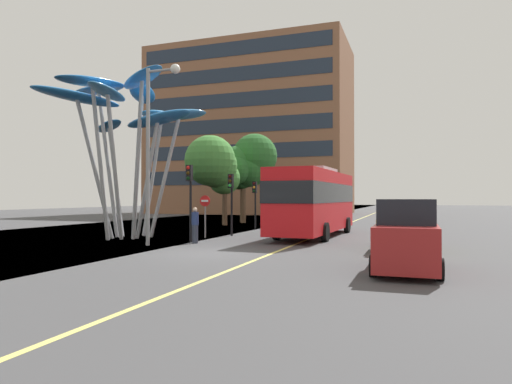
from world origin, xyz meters
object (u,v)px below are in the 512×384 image
red_bus (314,199)px  leaf_sculpture (131,112)px  traffic_light_kerb_far (231,191)px  car_parked_near (407,237)px  street_lamp (155,132)px  no_entry_sign (205,209)px  traffic_light_kerb_near (190,186)px  traffic_light_island_mid (255,194)px  pedestrian (195,225)px  car_parked_mid (403,227)px

red_bus → leaf_sculpture: size_ratio=1.07×
traffic_light_kerb_far → car_parked_near: 13.72m
street_lamp → no_entry_sign: (0.46, 4.32, -3.64)m
leaf_sculpture → street_lamp: (3.57, -3.31, -1.74)m
traffic_light_kerb_near → traffic_light_kerb_far: 4.04m
traffic_light_kerb_far → traffic_light_island_mid: (-0.68, 6.00, -0.16)m
traffic_light_kerb_near → traffic_light_kerb_far: traffic_light_kerb_near is taller
traffic_light_kerb_far → pedestrian: 4.66m
car_parked_near → no_entry_sign: no_entry_sign is taller
street_lamp → car_parked_near: bearing=-18.6°
red_bus → car_parked_near: bearing=-65.0°
traffic_light_kerb_near → traffic_light_island_mid: bearing=90.8°
traffic_light_kerb_far → leaf_sculpture: bearing=-151.8°
pedestrian → no_entry_sign: 2.92m
traffic_light_kerb_far → pedestrian: (-0.07, -4.33, -1.70)m
traffic_light_kerb_near → car_parked_near: (10.20, -5.61, -1.73)m
traffic_light_kerb_near → pedestrian: (0.46, -0.34, -1.88)m
car_parked_near → red_bus: bearing=115.0°
traffic_light_kerb_near → traffic_light_island_mid: 10.00m
car_parked_mid → pedestrian: 9.50m
leaf_sculpture → pedestrian: (4.81, -1.72, -6.07)m
red_bus → leaf_sculpture: (-9.41, -4.02, 4.82)m
red_bus → no_entry_sign: bearing=-150.8°
red_bus → pedestrian: bearing=-128.7°
car_parked_near → no_entry_sign: 13.23m
leaf_sculpture → street_lamp: bearing=-42.9°
car_parked_mid → street_lamp: size_ratio=0.51×
no_entry_sign → pedestrian: bearing=-74.0°
no_entry_sign → car_parked_near: bearing=-37.3°
leaf_sculpture → car_parked_mid: (14.29, -1.14, -5.98)m
red_bus → street_lamp: (-5.84, -7.33, 3.08)m
red_bus → pedestrian: (-4.60, -5.74, -1.24)m
traffic_light_island_mid → no_entry_sign: bearing=-91.3°
car_parked_near → car_parked_mid: car_parked_near is taller
traffic_light_island_mid → no_entry_sign: size_ratio=1.43×
red_bus → car_parked_near: size_ratio=2.48×
car_parked_mid → pedestrian: (-9.49, -0.58, -0.09)m
leaf_sculpture → traffic_light_kerb_far: 7.05m
car_parked_near → pedestrian: bearing=151.5°
traffic_light_island_mid → pedestrian: size_ratio=1.92×
traffic_light_kerb_far → car_parked_mid: 10.26m
red_bus → car_parked_mid: red_bus is taller
traffic_light_kerb_near → car_parked_mid: traffic_light_kerb_near is taller
traffic_light_kerb_near → leaf_sculpture: bearing=162.3°
street_lamp → leaf_sculpture: bearing=137.1°
red_bus → car_parked_mid: (4.88, -5.17, -1.16)m
pedestrian → no_entry_sign: size_ratio=0.75×
traffic_light_island_mid → car_parked_mid: traffic_light_island_mid is taller
street_lamp → car_parked_mid: bearing=11.4°
traffic_light_kerb_far → car_parked_near: bearing=-44.8°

